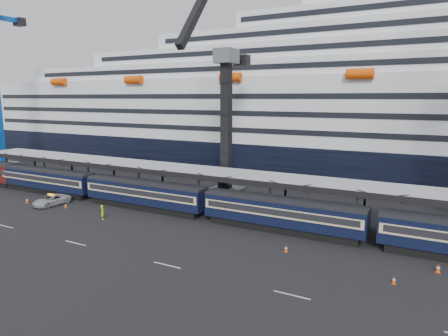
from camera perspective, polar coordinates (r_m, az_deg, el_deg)
The scene contains 12 objects.
ground at distance 36.27m, azimuth 14.87°, elevation -15.24°, with size 260.00×260.00×0.00m, color black.
train at distance 45.63m, azimuth 12.24°, elevation -6.85°, with size 133.05×3.00×4.05m.
canopy at distance 47.73m, azimuth 19.09°, elevation -2.65°, with size 130.00×6.25×5.53m.
cruise_ship at distance 78.59m, azimuth 22.42°, elevation 7.16°, with size 214.09×28.84×34.00m.
crane_dark_near at distance 57.56m, azimuth 0.13°, elevation 6.71°, with size 4.50×17.75×35.08m.
pickup_truck at distance 62.58m, azimuth -23.43°, elevation -4.24°, with size 2.46×5.33×1.48m, color #A6A9AD.
worker at distance 53.14m, azimuth -16.97°, elevation -6.07°, with size 0.68×0.45×1.87m, color #B7EF0C.
traffic_cone_a at distance 65.41m, azimuth -26.32°, elevation -4.16°, with size 0.41×0.41×0.83m.
traffic_cone_b at distance 60.34m, azimuth -21.68°, elevation -5.02°, with size 0.34×0.34×0.68m.
traffic_cone_c at distance 41.26m, azimuth 8.85°, elevation -11.29°, with size 0.36×0.36×0.73m.
traffic_cone_d at distance 37.20m, azimuth 23.12°, elevation -14.51°, with size 0.34×0.34×0.68m.
traffic_cone_e at distance 41.04m, azimuth 28.28°, elevation -12.47°, with size 0.41×0.41×0.82m.
Camera 1 is at (7.02, -32.13, 15.30)m, focal length 32.00 mm.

